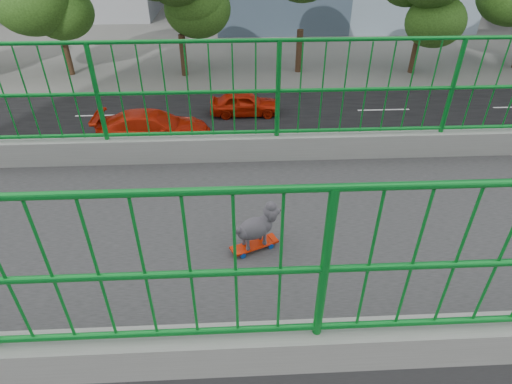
{
  "coord_description": "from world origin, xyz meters",
  "views": [
    {
      "loc": [
        3.07,
        -0.47,
        9.52
      ],
      "look_at": [
        -0.42,
        -0.3,
        7.15
      ],
      "focal_mm": 29.13,
      "sensor_mm": 36.0,
      "label": 1
    }
  ],
  "objects": [
    {
      "name": "car_3",
      "position": [
        -15.6,
        -4.52,
        0.79
      ],
      "size": [
        2.22,
        5.47,
        1.59
      ],
      "primitive_type": "imported",
      "rotation": [
        0.0,
        0.0,
        3.14
      ],
      "color": "#B91C07",
      "rests_on": "ground"
    },
    {
      "name": "footbridge",
      "position": [
        0.0,
        0.0,
        5.22
      ],
      "size": [
        3.0,
        24.0,
        7.0
      ],
      "color": "#2D2D2F",
      "rests_on": "ground"
    },
    {
      "name": "railing",
      "position": [
        0.0,
        0.0,
        7.21
      ],
      "size": [
        3.0,
        24.0,
        1.42
      ],
      "color": "gray",
      "rests_on": "footbridge"
    },
    {
      "name": "skateboard",
      "position": [
        0.27,
        -0.35,
        7.04
      ],
      "size": [
        0.29,
        0.45,
        0.06
      ],
      "rotation": [
        0.0,
        0.0,
        0.42
      ],
      "color": "red",
      "rests_on": "footbridge"
    },
    {
      "name": "car_0",
      "position": [
        -6.0,
        6.49,
        0.77
      ],
      "size": [
        1.81,
        4.5,
        1.53
      ],
      "primitive_type": "imported",
      "color": "silver",
      "rests_on": "ground"
    },
    {
      "name": "car_4",
      "position": [
        -18.8,
        -0.01,
        0.66
      ],
      "size": [
        1.55,
        3.86,
        1.32
      ],
      "primitive_type": "imported",
      "rotation": [
        0.0,
        0.0,
        3.14
      ],
      "color": "#B91C07",
      "rests_on": "ground"
    },
    {
      "name": "poodle",
      "position": [
        0.26,
        -0.32,
        7.26
      ],
      "size": [
        0.29,
        0.42,
        0.37
      ],
      "rotation": [
        0.0,
        0.0,
        0.42
      ],
      "color": "#302D32",
      "rests_on": "skateboard"
    },
    {
      "name": "road",
      "position": [
        -13.0,
        0.0,
        0.01
      ],
      "size": [
        18.0,
        90.0,
        0.02
      ],
      "primitive_type": "cube",
      "color": "black",
      "rests_on": "ground"
    },
    {
      "name": "street_trees",
      "position": [
        -26.03,
        1.06,
        4.72
      ],
      "size": [
        5.3,
        60.4,
        7.26
      ],
      "color": "black",
      "rests_on": "ground"
    },
    {
      "name": "car_2",
      "position": [
        -12.4,
        7.5,
        0.75
      ],
      "size": [
        2.5,
        5.42,
        1.51
      ],
      "primitive_type": "imported",
      "rotation": [
        0.0,
        0.0,
        3.14
      ],
      "color": "gray",
      "rests_on": "ground"
    }
  ]
}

